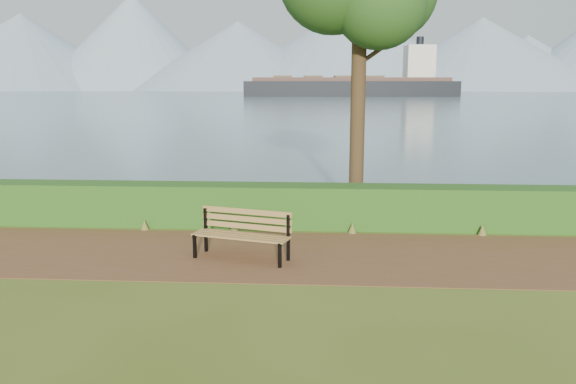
{
  "coord_description": "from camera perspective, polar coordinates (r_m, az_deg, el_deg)",
  "views": [
    {
      "loc": [
        0.93,
        -10.36,
        3.3
      ],
      "look_at": [
        0.19,
        1.2,
        1.1
      ],
      "focal_mm": 35.0,
      "sensor_mm": 36.0,
      "label": 1
    }
  ],
  "objects": [
    {
      "name": "path",
      "position": [
        11.2,
        -1.28,
        -6.36
      ],
      "size": [
        40.0,
        3.4,
        0.01
      ],
      "primitive_type": "cube",
      "color": "brown",
      "rests_on": "ground"
    },
    {
      "name": "bench",
      "position": [
        10.87,
        -4.59,
        -3.96
      ],
      "size": [
        1.96,
        1.05,
        0.95
      ],
      "rotation": [
        0.0,
        0.0,
        -0.28
      ],
      "color": "black",
      "rests_on": "ground"
    },
    {
      "name": "water",
      "position": [
        270.38,
        3.49,
        10.02
      ],
      "size": [
        700.0,
        510.0,
        0.0
      ],
      "primitive_type": "cube",
      "color": "slate",
      "rests_on": "ground"
    },
    {
      "name": "cargo_ship",
      "position": [
        177.38,
        7.13,
        10.55
      ],
      "size": [
        65.94,
        14.76,
        19.85
      ],
      "rotation": [
        0.0,
        0.0,
        0.07
      ],
      "color": "black",
      "rests_on": "ground"
    },
    {
      "name": "mountains",
      "position": [
        417.25,
        2.31,
        14.08
      ],
      "size": [
        585.0,
        190.0,
        70.0
      ],
      "color": "#8398AF",
      "rests_on": "ground"
    },
    {
      "name": "ground",
      "position": [
        10.91,
        -1.42,
        -6.85
      ],
      "size": [
        140.0,
        140.0,
        0.0
      ],
      "primitive_type": "plane",
      "color": "#4B5919",
      "rests_on": "ground"
    },
    {
      "name": "hedge",
      "position": [
        13.29,
        -0.45,
        -1.41
      ],
      "size": [
        32.0,
        0.85,
        1.0
      ],
      "primitive_type": "cube",
      "color": "#1A4814",
      "rests_on": "ground"
    }
  ]
}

